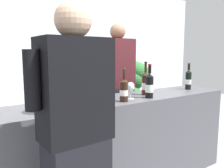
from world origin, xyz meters
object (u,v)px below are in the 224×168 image
Objects in this scene: wine_bottle_2 at (145,83)px; wine_glass at (131,88)px; wine_bottle_0 at (98,90)px; person_guest at (76,151)px; wine_bottle_7 at (96,86)px; ice_bucket at (51,97)px; wine_bottle_3 at (189,79)px; wine_bottle_1 at (124,90)px; wine_bottle_6 at (55,91)px; person_server at (117,95)px; potted_shrub at (133,89)px; wine_bottle_4 at (149,86)px; wine_bottle_5 at (87,92)px.

wine_glass is at bearing -161.62° from wine_bottle_2.
person_guest reaches higher than wine_bottle_0.
wine_glass is (-0.27, -0.09, -0.01)m from wine_bottle_2.
wine_bottle_7 is 0.60m from ice_bucket.
wine_bottle_3 is (1.30, 0.05, 0.01)m from wine_bottle_0.
wine_bottle_2 is (0.39, 0.15, 0.01)m from wine_bottle_1.
wine_bottle_2 is at bearing 20.54° from wine_bottle_1.
wine_bottle_0 reaches higher than wine_bottle_7.
wine_bottle_6 reaches higher than wine_bottle_0.
wine_bottle_3 is at bearing -38.96° from person_server.
potted_shrub is at bearing 50.34° from wine_glass.
wine_bottle_3 is at bearing -83.22° from potted_shrub.
wine_bottle_2 is 1.12m from potted_shrub.
wine_bottle_4 is at bearing -97.42° from person_server.
wine_bottle_2 is at bearing 178.89° from wine_bottle_3.
wine_glass is at bearing 2.90° from wine_bottle_5.
wine_bottle_4 is 0.99m from ice_bucket.
wine_bottle_3 is (1.08, 0.13, 0.01)m from wine_bottle_1.
wine_glass is 1.34m from potted_shrub.
wine_bottle_7 is at bearing 64.44° from wine_bottle_0.
wine_bottle_4 is (-0.08, -0.14, 0.00)m from wine_bottle_2.
wine_bottle_0 is 1.09× the size of wine_bottle_1.
wine_bottle_0 is 0.89m from person_server.
wine_bottle_4 is 0.19× the size of person_server.
wine_glass is 1.02m from person_guest.
wine_glass is at bearing 4.96° from ice_bucket.
ice_bucket is at bearing -175.27° from wine_bottle_3.
wine_bottle_5 is 1.99× the size of wine_glass.
person_server is (0.28, 0.62, -0.20)m from wine_glass.
potted_shrub is (0.97, 1.07, -0.22)m from wine_bottle_1.
wine_bottle_0 is at bearing 175.43° from wine_glass.
person_server is at bearing 65.85° from wine_glass.
potted_shrub is (1.33, 1.04, -0.24)m from wine_bottle_5.
person_guest is 1.32× the size of potted_shrub.
wine_bottle_3 is at bearing 3.98° from wine_bottle_5.
wine_bottle_3 is at bearing 4.53° from wine_glass.
wine_bottle_0 reaches higher than wine_bottle_5.
wine_bottle_3 is at bearing -5.51° from wine_bottle_7.
wine_bottle_7 is (0.22, 0.22, 0.01)m from wine_bottle_5.
wine_bottle_6 is 0.43m from wine_bottle_7.
wine_glass is 0.72× the size of ice_bucket.
wine_bottle_6 is 0.20× the size of person_server.
potted_shrub reaches higher than wine_glass.
wine_bottle_5 reaches higher than wine_bottle_3.
wine_bottle_1 reaches higher than ice_bucket.
wine_bottle_6 reaches higher than potted_shrub.
wine_bottle_0 is at bearing 159.41° from wine_bottle_1.
person_guest is at bearing -149.72° from wine_bottle_2.
wine_glass is (0.69, -0.15, -0.01)m from wine_bottle_6.
wine_bottle_4 is at bearing -121.31° from potted_shrub.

